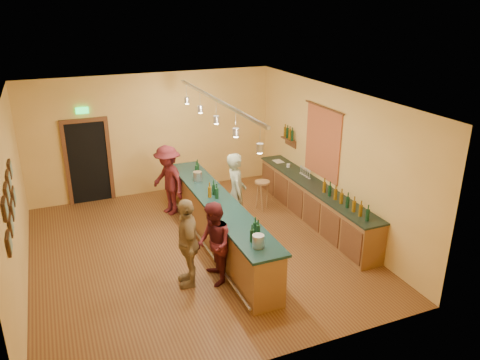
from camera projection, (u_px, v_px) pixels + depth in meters
name	position (u px, v px, depth m)	size (l,w,h in m)	color
floor	(195.00, 249.00, 9.84)	(7.00, 7.00, 0.00)	brown
ceiling	(189.00, 98.00, 8.68)	(6.50, 7.00, 0.02)	silver
wall_back	(153.00, 135.00, 12.27)	(6.50, 0.02, 3.20)	gold
wall_front	(270.00, 265.00, 6.25)	(6.50, 0.02, 3.20)	gold
wall_left	(13.00, 204.00, 8.10)	(0.02, 7.00, 3.20)	gold
wall_right	(332.00, 159.00, 10.42)	(0.02, 7.00, 3.20)	gold
doorway	(88.00, 160.00, 11.81)	(1.15, 0.09, 2.48)	black
tapestry	(323.00, 143.00, 10.67)	(0.03, 1.40, 1.60)	maroon
bottle_shelf	(289.00, 135.00, 12.01)	(0.17, 0.55, 0.54)	#512918
picture_grid	(10.00, 202.00, 7.34)	(0.06, 2.20, 0.70)	#382111
back_counter	(314.00, 203.00, 10.88)	(0.60, 4.55, 1.27)	brown
tasting_bar	(218.00, 219.00, 9.80)	(0.73, 5.10, 1.38)	brown
pendant_track	(216.00, 108.00, 8.95)	(0.11, 4.60, 0.50)	silver
bartender	(236.00, 193.00, 10.34)	(0.67, 0.44, 1.84)	gray
customer_a	(214.00, 244.00, 8.45)	(0.77, 0.60, 1.58)	#59191E
customer_b	(188.00, 242.00, 8.39)	(0.99, 0.41, 1.69)	#997A51
customer_c	(168.00, 180.00, 11.22)	(1.11, 0.64, 1.72)	#59191E
bar_stool	(262.00, 187.00, 11.49)	(0.37, 0.37, 0.76)	olive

